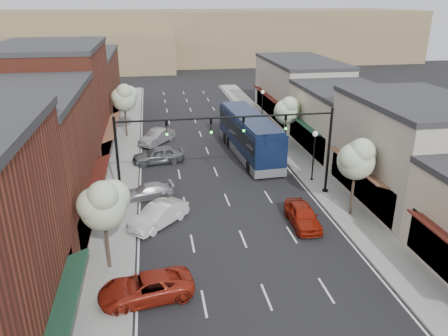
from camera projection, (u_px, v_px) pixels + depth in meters
name	position (u px, v px, depth m)	size (l,w,h in m)	color
ground	(250.00, 256.00, 26.57)	(160.00, 160.00, 0.00)	black
sidewalk_left	(123.00, 159.00, 42.24)	(2.80, 73.00, 0.15)	gray
sidewalk_right	(290.00, 150.00, 44.84)	(2.80, 73.00, 0.15)	gray
curb_left	(138.00, 159.00, 42.46)	(0.25, 73.00, 0.17)	gray
curb_right	(277.00, 151.00, 44.62)	(0.25, 73.00, 0.17)	gray
bldg_left_midnear	(16.00, 164.00, 28.19)	(10.14, 14.10, 9.40)	brown
bldg_left_midfar	(55.00, 104.00, 40.79)	(10.14, 14.10, 10.90)	brown
bldg_left_far	(81.00, 86.00, 55.95)	(10.14, 18.10, 8.40)	brown
bldg_right_midnear	(411.00, 151.00, 32.78)	(9.14, 12.10, 7.90)	#AFA496
bldg_right_midfar	(344.00, 120.00, 44.08)	(9.14, 12.10, 6.40)	beige
bldg_right_far	(299.00, 89.00, 56.77)	(9.14, 16.10, 7.40)	#AFA496
hill_far	(170.00, 36.00, 107.11)	(120.00, 30.00, 12.00)	#7A6647
hill_near	(55.00, 52.00, 92.94)	(50.00, 20.00, 8.00)	#7A6647
signal_mast_right	(300.00, 140.00, 33.11)	(8.22, 0.46, 7.00)	black
signal_mast_left	(150.00, 147.00, 31.37)	(8.22, 0.46, 7.00)	black
tree_right_near	(357.00, 158.00, 29.87)	(2.85, 2.65, 5.95)	#47382B
tree_right_far	(287.00, 110.00, 44.74)	(2.85, 2.65, 5.43)	#47382B
tree_left_near	(103.00, 203.00, 23.71)	(2.85, 2.65, 5.69)	#47382B
tree_left_far	(124.00, 97.00, 47.47)	(2.85, 2.65, 6.13)	#47382B
lamp_post_near	(314.00, 148.00, 36.33)	(0.44, 0.44, 4.44)	black
lamp_post_far	(262.00, 102.00, 52.42)	(0.44, 0.44, 4.44)	black
coach_bus	(249.00, 135.00, 42.89)	(3.82, 13.51, 4.07)	#0D1936
red_hatchback	(303.00, 215.00, 29.92)	(1.77, 4.39, 1.50)	maroon
parked_car_a	(146.00, 288.00, 22.53)	(2.26, 4.89, 1.36)	maroon
parked_car_b	(159.00, 215.00, 29.88)	(1.63, 4.67, 1.54)	silver
parked_car_c	(148.00, 192.00, 33.97)	(1.65, 4.06, 1.18)	#A1A2A7
parked_car_d	(158.00, 155.00, 41.26)	(1.94, 4.82, 1.64)	#55595D
parked_car_e	(157.00, 137.00, 46.79)	(1.66, 4.77, 1.57)	gray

